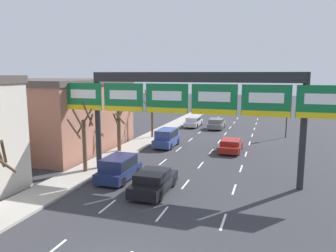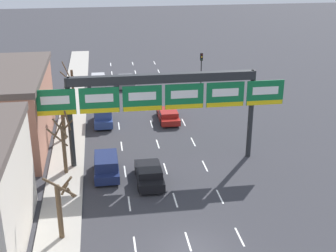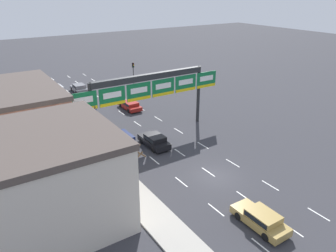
{
  "view_description": "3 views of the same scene",
  "coord_description": "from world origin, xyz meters",
  "px_view_note": "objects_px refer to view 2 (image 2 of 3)",
  "views": [
    {
      "loc": [
        5.37,
        -9.88,
        7.52
      ],
      "look_at": [
        -1.87,
        12.92,
        3.67
      ],
      "focal_mm": 35.0,
      "sensor_mm": 36.0,
      "label": 1
    },
    {
      "loc": [
        -4.77,
        -22.78,
        17.44
      ],
      "look_at": [
        -0.26,
        7.82,
        5.04
      ],
      "focal_mm": 50.0,
      "sensor_mm": 36.0,
      "label": 2
    },
    {
      "loc": [
        -18.73,
        -20.5,
        16.97
      ],
      "look_at": [
        0.51,
        9.19,
        1.97
      ],
      "focal_mm": 35.0,
      "sensor_mm": 36.0,
      "label": 3
    }
  ],
  "objects_px": {
    "tree_bare_second": "(61,205)",
    "tree_bare_furthest": "(64,143)",
    "suv_blue": "(103,115)",
    "car_black": "(149,174)",
    "tree_bare_third": "(63,116)",
    "sign_gantry": "(163,93)",
    "car_red": "(168,115)",
    "traffic_light_near_gantry": "(201,65)",
    "tree_bare_closest": "(72,88)",
    "car_silver": "(98,80)",
    "suv_navy": "(106,165)",
    "car_grey": "(126,81)"
  },
  "relations": [
    {
      "from": "car_red",
      "to": "tree_bare_closest",
      "type": "xyz_separation_m",
      "value": [
        -9.68,
        3.84,
        2.13
      ]
    },
    {
      "from": "suv_blue",
      "to": "car_red",
      "type": "height_order",
      "value": "suv_blue"
    },
    {
      "from": "suv_blue",
      "to": "sign_gantry",
      "type": "bearing_deg",
      "value": -63.05
    },
    {
      "from": "car_black",
      "to": "tree_bare_third",
      "type": "relative_size",
      "value": 0.93
    },
    {
      "from": "car_black",
      "to": "tree_bare_second",
      "type": "relative_size",
      "value": 0.93
    },
    {
      "from": "tree_bare_third",
      "to": "car_black",
      "type": "bearing_deg",
      "value": -53.36
    },
    {
      "from": "car_red",
      "to": "tree_bare_second",
      "type": "height_order",
      "value": "tree_bare_second"
    },
    {
      "from": "sign_gantry",
      "to": "car_black",
      "type": "relative_size",
      "value": 4.41
    },
    {
      "from": "tree_bare_furthest",
      "to": "traffic_light_near_gantry",
      "type": "bearing_deg",
      "value": 52.27
    },
    {
      "from": "sign_gantry",
      "to": "tree_bare_second",
      "type": "bearing_deg",
      "value": -127.47
    },
    {
      "from": "suv_blue",
      "to": "car_red",
      "type": "bearing_deg",
      "value": -0.82
    },
    {
      "from": "traffic_light_near_gantry",
      "to": "suv_navy",
      "type": "bearing_deg",
      "value": -120.49
    },
    {
      "from": "tree_bare_third",
      "to": "traffic_light_near_gantry",
      "type": "bearing_deg",
      "value": 38.94
    },
    {
      "from": "car_grey",
      "to": "tree_bare_third",
      "type": "height_order",
      "value": "tree_bare_third"
    },
    {
      "from": "suv_blue",
      "to": "car_black",
      "type": "height_order",
      "value": "suv_blue"
    },
    {
      "from": "car_silver",
      "to": "tree_bare_closest",
      "type": "height_order",
      "value": "tree_bare_closest"
    },
    {
      "from": "traffic_light_near_gantry",
      "to": "car_grey",
      "type": "bearing_deg",
      "value": 157.21
    },
    {
      "from": "suv_blue",
      "to": "tree_bare_second",
      "type": "bearing_deg",
      "value": -98.16
    },
    {
      "from": "sign_gantry",
      "to": "car_red",
      "type": "distance_m",
      "value": 10.99
    },
    {
      "from": "suv_blue",
      "to": "tree_bare_furthest",
      "type": "distance_m",
      "value": 11.16
    },
    {
      "from": "sign_gantry",
      "to": "tree_bare_third",
      "type": "distance_m",
      "value": 10.91
    },
    {
      "from": "car_grey",
      "to": "tree_bare_closest",
      "type": "height_order",
      "value": "tree_bare_closest"
    },
    {
      "from": "suv_navy",
      "to": "tree_bare_second",
      "type": "bearing_deg",
      "value": -109.27
    },
    {
      "from": "tree_bare_second",
      "to": "tree_bare_furthest",
      "type": "relative_size",
      "value": 0.89
    },
    {
      "from": "car_grey",
      "to": "car_silver",
      "type": "bearing_deg",
      "value": 164.13
    },
    {
      "from": "traffic_light_near_gantry",
      "to": "car_black",
      "type": "bearing_deg",
      "value": -111.75
    },
    {
      "from": "car_grey",
      "to": "car_red",
      "type": "bearing_deg",
      "value": -74.62
    },
    {
      "from": "car_grey",
      "to": "suv_navy",
      "type": "xyz_separation_m",
      "value": [
        -3.04,
        -23.98,
        0.2
      ]
    },
    {
      "from": "sign_gantry",
      "to": "tree_bare_closest",
      "type": "bearing_deg",
      "value": 120.8
    },
    {
      "from": "sign_gantry",
      "to": "traffic_light_near_gantry",
      "type": "bearing_deg",
      "value": 68.79
    },
    {
      "from": "sign_gantry",
      "to": "suv_navy",
      "type": "relative_size",
      "value": 4.9
    },
    {
      "from": "sign_gantry",
      "to": "tree_bare_second",
      "type": "height_order",
      "value": "sign_gantry"
    },
    {
      "from": "suv_blue",
      "to": "tree_bare_furthest",
      "type": "bearing_deg",
      "value": -106.51
    },
    {
      "from": "tree_bare_third",
      "to": "tree_bare_second",
      "type": "bearing_deg",
      "value": -86.99
    },
    {
      "from": "sign_gantry",
      "to": "suv_blue",
      "type": "distance_m",
      "value": 11.79
    },
    {
      "from": "car_grey",
      "to": "traffic_light_near_gantry",
      "type": "distance_m",
      "value": 10.0
    },
    {
      "from": "car_red",
      "to": "traffic_light_near_gantry",
      "type": "height_order",
      "value": "traffic_light_near_gantry"
    },
    {
      "from": "sign_gantry",
      "to": "tree_bare_third",
      "type": "relative_size",
      "value": 4.1
    },
    {
      "from": "car_black",
      "to": "tree_bare_third",
      "type": "height_order",
      "value": "tree_bare_third"
    },
    {
      "from": "car_red",
      "to": "sign_gantry",
      "type": "bearing_deg",
      "value": -100.82
    },
    {
      "from": "car_red",
      "to": "tree_bare_third",
      "type": "bearing_deg",
      "value": -160.91
    },
    {
      "from": "car_black",
      "to": "car_red",
      "type": "distance_m",
      "value": 13.22
    },
    {
      "from": "car_grey",
      "to": "tree_bare_third",
      "type": "bearing_deg",
      "value": -112.34
    },
    {
      "from": "car_black",
      "to": "tree_bare_furthest",
      "type": "relative_size",
      "value": 0.83
    },
    {
      "from": "tree_bare_closest",
      "to": "car_silver",
      "type": "bearing_deg",
      "value": 74.85
    },
    {
      "from": "car_silver",
      "to": "tree_bare_third",
      "type": "bearing_deg",
      "value": -100.6
    },
    {
      "from": "car_red",
      "to": "tree_bare_third",
      "type": "distance_m",
      "value": 10.96
    },
    {
      "from": "car_silver",
      "to": "tree_bare_furthest",
      "type": "xyz_separation_m",
      "value": [
        -2.76,
        -24.25,
        2.02
      ]
    },
    {
      "from": "car_red",
      "to": "tree_bare_second",
      "type": "xyz_separation_m",
      "value": [
        -9.4,
        -19.31,
        1.81
      ]
    },
    {
      "from": "suv_blue",
      "to": "car_red",
      "type": "xyz_separation_m",
      "value": [
        6.62,
        -0.09,
        -0.35
      ]
    }
  ]
}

